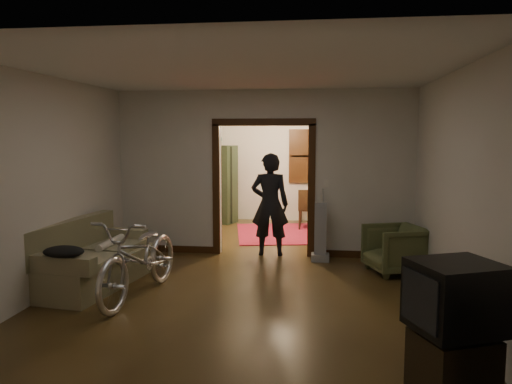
% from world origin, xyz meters
% --- Properties ---
extents(floor, '(5.00, 8.50, 0.01)m').
position_xyz_m(floor, '(0.00, 0.00, 0.00)').
color(floor, '#31230F').
rests_on(floor, ground).
extents(ceiling, '(5.00, 8.50, 0.01)m').
position_xyz_m(ceiling, '(0.00, 0.00, 2.80)').
color(ceiling, white).
rests_on(ceiling, floor).
extents(wall_back, '(5.00, 0.02, 2.80)m').
position_xyz_m(wall_back, '(0.00, 4.25, 1.40)').
color(wall_back, beige).
rests_on(wall_back, floor).
extents(wall_left, '(0.02, 8.50, 2.80)m').
position_xyz_m(wall_left, '(-2.50, 0.00, 1.40)').
color(wall_left, beige).
rests_on(wall_left, floor).
extents(wall_right, '(0.02, 8.50, 2.80)m').
position_xyz_m(wall_right, '(2.50, 0.00, 1.40)').
color(wall_right, beige).
rests_on(wall_right, floor).
extents(partition_wall, '(5.00, 0.14, 2.80)m').
position_xyz_m(partition_wall, '(0.00, 0.75, 1.40)').
color(partition_wall, beige).
rests_on(partition_wall, floor).
extents(door_casing, '(1.74, 0.20, 2.32)m').
position_xyz_m(door_casing, '(0.00, 0.75, 1.10)').
color(door_casing, '#311A0B').
rests_on(door_casing, floor).
extents(far_window, '(0.98, 0.06, 1.28)m').
position_xyz_m(far_window, '(0.70, 4.21, 1.55)').
color(far_window, black).
rests_on(far_window, wall_back).
extents(chandelier, '(0.24, 0.24, 0.24)m').
position_xyz_m(chandelier, '(0.00, 2.50, 2.35)').
color(chandelier, '#FFE0A5').
rests_on(chandelier, ceiling).
extents(light_switch, '(0.08, 0.01, 0.12)m').
position_xyz_m(light_switch, '(1.05, 0.68, 1.25)').
color(light_switch, silver).
rests_on(light_switch, partition_wall).
extents(sofa, '(1.13, 2.04, 0.89)m').
position_xyz_m(sofa, '(-2.10, -1.31, 0.45)').
color(sofa, '#716E4B').
rests_on(sofa, floor).
extents(rolled_paper, '(0.10, 0.80, 0.10)m').
position_xyz_m(rolled_paper, '(-2.00, -1.01, 0.53)').
color(rolled_paper, beige).
rests_on(rolled_paper, sofa).
extents(jacket, '(0.49, 0.36, 0.14)m').
position_xyz_m(jacket, '(-2.05, -2.22, 0.68)').
color(jacket, black).
rests_on(jacket, sofa).
extents(bicycle, '(0.92, 2.06, 1.05)m').
position_xyz_m(bicycle, '(-1.29, -1.73, 0.52)').
color(bicycle, silver).
rests_on(bicycle, floor).
extents(armchair, '(1.00, 0.98, 0.72)m').
position_xyz_m(armchair, '(2.07, -0.17, 0.36)').
color(armchair, '#4E5630').
rests_on(armchair, floor).
extents(tv_stand, '(0.70, 0.67, 0.50)m').
position_xyz_m(tv_stand, '(2.00, -3.74, 0.25)').
color(tv_stand, black).
rests_on(tv_stand, floor).
extents(crt_tv, '(0.79, 0.76, 0.54)m').
position_xyz_m(crt_tv, '(2.00, -3.74, 0.81)').
color(crt_tv, black).
rests_on(crt_tv, tv_stand).
extents(vacuum, '(0.31, 0.26, 0.95)m').
position_xyz_m(vacuum, '(0.97, 0.40, 0.48)').
color(vacuum, gray).
rests_on(vacuum, floor).
extents(person, '(0.66, 0.45, 1.75)m').
position_xyz_m(person, '(0.11, 0.71, 0.87)').
color(person, black).
rests_on(person, floor).
extents(oriental_rug, '(2.08, 2.51, 0.02)m').
position_xyz_m(oriental_rug, '(0.12, 2.56, 0.01)').
color(oriental_rug, maroon).
rests_on(oriental_rug, floor).
extents(locker, '(1.02, 0.78, 1.81)m').
position_xyz_m(locker, '(-1.46, 3.77, 0.90)').
color(locker, black).
rests_on(locker, floor).
extents(globe, '(0.29, 0.29, 0.29)m').
position_xyz_m(globe, '(-1.46, 3.77, 1.94)').
color(globe, '#1E5972').
rests_on(globe, locker).
extents(desk, '(1.10, 0.83, 0.72)m').
position_xyz_m(desk, '(0.96, 3.86, 0.36)').
color(desk, black).
rests_on(desk, floor).
extents(desk_chair, '(0.50, 0.50, 0.87)m').
position_xyz_m(desk_chair, '(0.69, 3.19, 0.44)').
color(desk_chair, black).
rests_on(desk_chair, floor).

